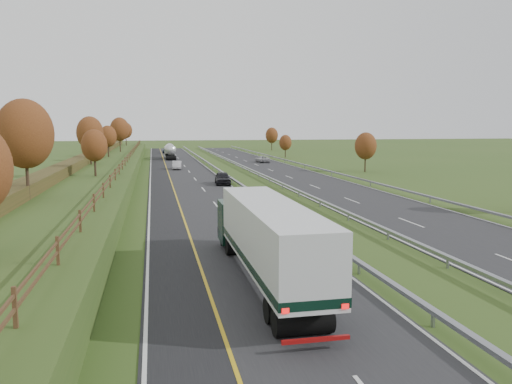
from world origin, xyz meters
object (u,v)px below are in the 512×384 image
(box_lorry, at_px, (265,237))
(car_small_far, at_px, (166,151))
(road_tanker, at_px, (170,151))
(car_dark_near, at_px, (223,178))
(car_oncoming, at_px, (262,159))
(car_silver_mid, at_px, (177,165))

(box_lorry, bearing_deg, car_small_far, 90.69)
(box_lorry, relative_size, road_tanker, 1.45)
(car_dark_near, bearing_deg, car_oncoming, 73.73)
(car_dark_near, relative_size, car_small_far, 0.99)
(box_lorry, xyz_separation_m, road_tanker, (-1.27, 93.97, -0.47))
(road_tanker, xyz_separation_m, car_oncoming, (18.52, -15.10, -1.14))
(road_tanker, distance_m, car_small_far, 24.58)
(car_dark_near, bearing_deg, box_lorry, -91.38)
(car_silver_mid, xyz_separation_m, car_oncoming, (18.37, 13.24, -0.04))
(car_silver_mid, distance_m, car_small_far, 52.89)
(box_lorry, height_order, car_silver_mid, box_lorry)
(box_lorry, bearing_deg, road_tanker, 90.78)
(car_small_far, bearing_deg, car_silver_mid, -92.79)
(box_lorry, distance_m, car_silver_mid, 65.66)
(car_dark_near, bearing_deg, car_small_far, 97.46)
(road_tanker, distance_m, car_oncoming, 23.92)
(box_lorry, bearing_deg, car_oncoming, 77.67)
(road_tanker, xyz_separation_m, car_small_far, (-0.16, 24.55, -1.12))
(car_oncoming, bearing_deg, road_tanker, -39.32)
(road_tanker, relative_size, car_oncoming, 2.27)
(car_silver_mid, height_order, car_small_far, car_silver_mid)
(road_tanker, height_order, car_small_far, road_tanker)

